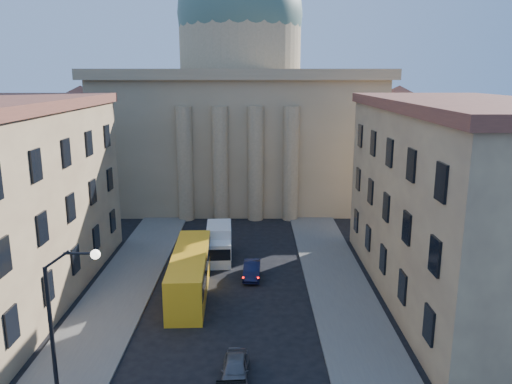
{
  "coord_description": "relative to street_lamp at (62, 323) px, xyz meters",
  "views": [
    {
      "loc": [
        1.85,
        -12.89,
        16.36
      ],
      "look_at": [
        1.97,
        20.03,
        8.61
      ],
      "focal_mm": 35.0,
      "sensor_mm": 36.0,
      "label": 1
    }
  ],
  "objects": [
    {
      "name": "sidewalk_left",
      "position": [
        -1.53,
        10.0,
        -5.21
      ],
      "size": [
        5.0,
        60.0,
        0.15
      ],
      "primitive_type": "cube",
      "color": "#595651",
      "rests_on": "ground"
    },
    {
      "name": "sidewalk_right",
      "position": [
        15.47,
        10.0,
        -5.21
      ],
      "size": [
        5.0,
        60.0,
        0.15
      ],
      "primitive_type": "cube",
      "color": "#595651",
      "rests_on": "ground"
    },
    {
      "name": "church",
      "position": [
        6.97,
        47.47,
        6.59
      ],
      "size": [
        68.02,
        28.76,
        36.6
      ],
      "color": "#8F7A58",
      "rests_on": "ground"
    },
    {
      "name": "building_right",
      "position": [
        23.97,
        14.0,
        2.14
      ],
      "size": [
        11.6,
        26.6,
        14.7
      ],
      "color": "tan",
      "rests_on": "ground"
    },
    {
      "name": "street_lamp",
      "position": [
        0.0,
        0.0,
        0.0
      ],
      "size": [
        2.62,
        0.44,
        8.83
      ],
      "color": "black",
      "rests_on": "ground"
    },
    {
      "name": "car_right_far",
      "position": [
        7.77,
        3.48,
        -4.65
      ],
      "size": [
        1.61,
        3.75,
        1.26
      ],
      "primitive_type": "imported",
      "rotation": [
        0.0,
        0.0,
        -0.03
      ],
      "color": "#515257",
      "rests_on": "ground"
    },
    {
      "name": "car_right_distant",
      "position": [
        8.62,
        17.73,
        -4.65
      ],
      "size": [
        1.49,
        3.92,
        1.28
      ],
      "primitive_type": "imported",
      "rotation": [
        0.0,
        0.0,
        -0.04
      ],
      "color": "black",
      "rests_on": "ground"
    },
    {
      "name": "city_bus",
      "position": [
        3.9,
        14.86,
        -3.57
      ],
      "size": [
        3.02,
        11.39,
        3.19
      ],
      "rotation": [
        0.0,
        0.0,
        0.04
      ],
      "color": "yellow",
      "rests_on": "ground"
    },
    {
      "name": "box_truck",
      "position": [
        5.63,
        22.05,
        -3.86
      ],
      "size": [
        2.45,
        5.59,
        3.01
      ],
      "rotation": [
        0.0,
        0.0,
        0.06
      ],
      "color": "silver",
      "rests_on": "ground"
    }
  ]
}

